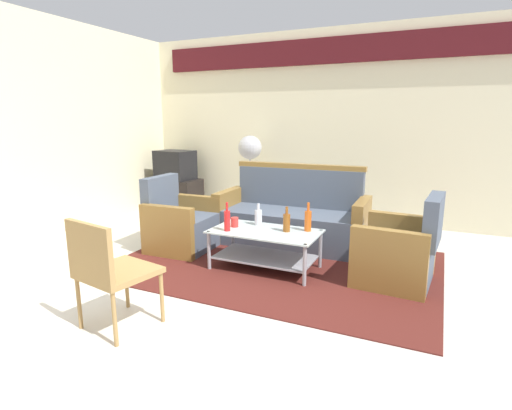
{
  "coord_description": "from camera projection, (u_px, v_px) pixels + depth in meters",
  "views": [
    {
      "loc": [
        1.41,
        -3.0,
        1.53
      ],
      "look_at": [
        -0.29,
        0.7,
        0.65
      ],
      "focal_mm": 28.34,
      "sensor_mm": 36.0,
      "label": 1
    }
  ],
  "objects": [
    {
      "name": "pedestal_fan",
      "position": [
        250.0,
        152.0,
        6.18
      ],
      "size": [
        0.36,
        0.36,
        1.27
      ],
      "color": "#2D2D33",
      "rests_on": "ground"
    },
    {
      "name": "rug",
      "position": [
        276.0,
        264.0,
        4.31
      ],
      "size": [
        3.27,
        2.27,
        0.01
      ],
      "primitive_type": "cube",
      "color": "#511E19",
      "rests_on": "ground"
    },
    {
      "name": "couch",
      "position": [
        292.0,
        219.0,
        4.94
      ],
      "size": [
        1.82,
        0.79,
        0.96
      ],
      "rotation": [
        0.0,
        0.0,
        3.17
      ],
      "color": "#4C5666",
      "rests_on": "rug"
    },
    {
      "name": "cup",
      "position": [
        235.0,
        222.0,
        4.23
      ],
      "size": [
        0.08,
        0.08,
        0.1
      ],
      "primitive_type": "cylinder",
      "color": "red",
      "rests_on": "coffee_table"
    },
    {
      "name": "armchair_right",
      "position": [
        399.0,
        253.0,
        3.79
      ],
      "size": [
        0.75,
        0.81,
        0.85
      ],
      "rotation": [
        0.0,
        0.0,
        1.5
      ],
      "color": "#4C5666",
      "rests_on": "rug"
    },
    {
      "name": "bottle_brown",
      "position": [
        287.0,
        222.0,
        4.05
      ],
      "size": [
        0.07,
        0.07,
        0.25
      ],
      "color": "brown",
      "rests_on": "coffee_table"
    },
    {
      "name": "television",
      "position": [
        175.0,
        165.0,
        6.75
      ],
      "size": [
        0.65,
        0.51,
        0.48
      ],
      "rotation": [
        0.0,
        0.0,
        3.02
      ],
      "color": "black",
      "rests_on": "tv_stand"
    },
    {
      "name": "ground_plane",
      "position": [
        253.0,
        295.0,
        3.57
      ],
      "size": [
        14.0,
        14.0,
        0.0
      ],
      "primitive_type": "plane",
      "color": "beige"
    },
    {
      "name": "bottle_orange",
      "position": [
        308.0,
        220.0,
        4.06
      ],
      "size": [
        0.07,
        0.07,
        0.29
      ],
      "color": "#D85919",
      "rests_on": "coffee_table"
    },
    {
      "name": "armchair_left",
      "position": [
        181.0,
        225.0,
        4.77
      ],
      "size": [
        0.72,
        0.78,
        0.85
      ],
      "rotation": [
        0.0,
        0.0,
        -1.54
      ],
      "color": "#4C5666",
      "rests_on": "rug"
    },
    {
      "name": "wicker_chair",
      "position": [
        107.0,
        266.0,
        2.88
      ],
      "size": [
        0.56,
        0.56,
        0.84
      ],
      "rotation": [
        0.0,
        0.0,
        -0.18
      ],
      "color": "#AD844C",
      "rests_on": "ground"
    },
    {
      "name": "wall_back",
      "position": [
        341.0,
        122.0,
        5.96
      ],
      "size": [
        6.52,
        0.19,
        2.8
      ],
      "color": "beige",
      "rests_on": "ground"
    },
    {
      "name": "bottle_red",
      "position": [
        227.0,
        220.0,
        4.07
      ],
      "size": [
        0.06,
        0.06,
        0.29
      ],
      "color": "red",
      "rests_on": "coffee_table"
    },
    {
      "name": "tv_stand",
      "position": [
        176.0,
        194.0,
        6.85
      ],
      "size": [
        0.8,
        0.5,
        0.52
      ],
      "primitive_type": "cube",
      "color": "black",
      "rests_on": "ground"
    },
    {
      "name": "coffee_table",
      "position": [
        265.0,
        244.0,
        4.13
      ],
      "size": [
        1.1,
        0.6,
        0.4
      ],
      "color": "silver",
      "rests_on": "rug"
    },
    {
      "name": "bottle_clear",
      "position": [
        258.0,
        217.0,
        4.3
      ],
      "size": [
        0.08,
        0.08,
        0.23
      ],
      "color": "silver",
      "rests_on": "coffee_table"
    }
  ]
}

